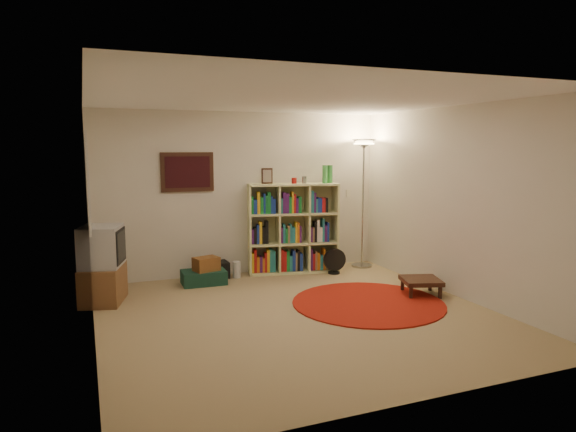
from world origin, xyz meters
name	(u,v)px	position (x,y,z in m)	size (l,w,h in m)	color
room	(293,209)	(-0.05, 0.05, 1.26)	(4.54, 4.54, 2.54)	#9B835B
bookshelf	(291,230)	(0.72, 2.01, 0.68)	(1.46, 0.67, 1.68)	beige
floor_lamp	(364,161)	(1.94, 1.92, 1.74)	(0.48, 0.48, 2.09)	gray
floor_fan	(335,261)	(1.30, 1.64, 0.20)	(0.35, 0.20, 0.40)	black
tv_stand	(103,266)	(-2.11, 1.40, 0.47)	(0.63, 0.78, 0.98)	brown
suitcase	(204,277)	(-0.73, 1.80, 0.10)	(0.63, 0.42, 0.20)	#133629
wicker_basket	(206,264)	(-0.70, 1.77, 0.30)	(0.40, 0.33, 0.20)	brown
duffel_bag	(216,270)	(-0.48, 2.08, 0.12)	(0.36, 0.30, 0.24)	black
paper_towel	(237,270)	(-0.19, 1.97, 0.13)	(0.14, 0.14, 0.25)	silver
red_rug	(368,303)	(0.99, 0.10, 0.01)	(1.92, 1.92, 0.02)	maroon
side_table	(421,281)	(1.85, 0.18, 0.19)	(0.61, 0.61, 0.22)	black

